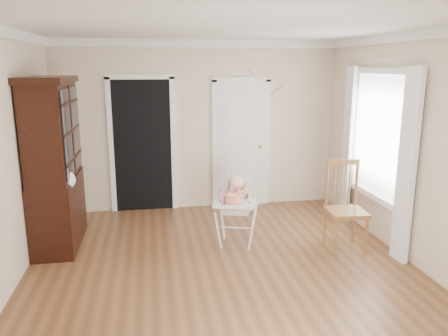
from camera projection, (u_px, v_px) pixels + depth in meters
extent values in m
plane|color=brown|center=(225.00, 274.00, 4.95)|extent=(5.00, 5.00, 0.00)
plane|color=white|center=(225.00, 25.00, 4.34)|extent=(5.00, 5.00, 0.00)
plane|color=beige|center=(198.00, 126.00, 7.05)|extent=(4.50, 0.00, 4.50)
plane|color=beige|center=(417.00, 151.00, 5.02)|extent=(0.00, 5.00, 5.00)
cube|color=black|center=(143.00, 146.00, 6.95)|extent=(0.90, 0.03, 2.10)
cube|color=white|center=(111.00, 147.00, 6.87)|extent=(0.08, 0.05, 2.18)
cube|color=white|center=(174.00, 146.00, 7.03)|extent=(0.08, 0.05, 2.18)
cube|color=white|center=(140.00, 77.00, 6.70)|extent=(1.06, 0.05, 0.08)
cube|color=white|center=(241.00, 145.00, 7.21)|extent=(0.80, 0.05, 2.05)
cube|color=white|center=(215.00, 146.00, 7.14)|extent=(0.08, 0.05, 2.13)
cube|color=white|center=(267.00, 144.00, 7.29)|extent=(0.08, 0.05, 2.13)
sphere|color=gold|center=(260.00, 146.00, 7.23)|extent=(0.06, 0.06, 0.06)
cube|color=white|center=(380.00, 136.00, 5.77)|extent=(0.02, 1.20, 1.60)
cube|color=white|center=(384.00, 71.00, 5.57)|extent=(0.06, 1.36, 0.08)
cube|color=white|center=(407.00, 167.00, 5.06)|extent=(0.08, 0.28, 2.30)
cube|color=white|center=(348.00, 144.00, 6.56)|extent=(0.08, 0.28, 2.30)
cylinder|color=white|center=(218.00, 231.00, 5.56)|extent=(0.13, 0.09, 0.53)
cylinder|color=white|center=(251.00, 233.00, 5.51)|extent=(0.09, 0.13, 0.53)
cylinder|color=white|center=(222.00, 221.00, 5.94)|extent=(0.09, 0.13, 0.53)
cylinder|color=white|center=(253.00, 222.00, 5.88)|extent=(0.13, 0.09, 0.53)
cylinder|color=white|center=(236.00, 228.00, 5.68)|extent=(0.40, 0.14, 0.02)
cube|color=beige|center=(236.00, 209.00, 5.67)|extent=(0.42, 0.40, 0.07)
cube|color=beige|center=(224.00, 201.00, 5.66)|extent=(0.12, 0.30, 0.16)
cube|color=beige|center=(249.00, 202.00, 5.62)|extent=(0.12, 0.30, 0.16)
cube|color=beige|center=(238.00, 190.00, 5.76)|extent=(0.34, 0.15, 0.39)
cube|color=white|center=(235.00, 204.00, 5.43)|extent=(0.58, 0.49, 0.03)
cube|color=white|center=(233.00, 207.00, 5.26)|extent=(0.48, 0.17, 0.04)
ellipsoid|color=beige|center=(237.00, 198.00, 5.66)|extent=(0.24, 0.22, 0.26)
sphere|color=beige|center=(237.00, 183.00, 5.61)|extent=(0.22, 0.22, 0.18)
sphere|color=red|center=(236.00, 195.00, 5.60)|extent=(0.13, 0.13, 0.13)
sphere|color=red|center=(234.00, 187.00, 5.55)|extent=(0.07, 0.07, 0.07)
sphere|color=red|center=(247.00, 185.00, 5.53)|extent=(0.06, 0.06, 0.06)
cylinder|color=silver|center=(232.00, 203.00, 5.41)|extent=(0.24, 0.24, 0.01)
cylinder|color=red|center=(232.00, 199.00, 5.40)|extent=(0.19, 0.19, 0.10)
cylinder|color=#F2E08C|center=(233.00, 196.00, 5.37)|extent=(0.08, 0.08, 0.02)
cylinder|color=#FB99DB|center=(222.00, 196.00, 5.51)|extent=(0.08, 0.08, 0.12)
cylinder|color=#9870C4|center=(222.00, 190.00, 5.49)|extent=(0.08, 0.08, 0.03)
cone|color=#9870C4|center=(222.00, 187.00, 5.48)|extent=(0.03, 0.03, 0.04)
cube|color=black|center=(59.00, 211.00, 5.69)|extent=(0.50, 1.21, 0.91)
cube|color=black|center=(52.00, 131.00, 5.45)|extent=(0.46, 1.21, 1.21)
cube|color=black|center=(67.00, 134.00, 5.20)|extent=(0.02, 0.52, 1.06)
cube|color=black|center=(75.00, 127.00, 5.78)|extent=(0.02, 0.52, 1.06)
cube|color=black|center=(47.00, 80.00, 5.31)|extent=(0.54, 1.29, 0.08)
ellipsoid|color=white|center=(67.00, 180.00, 5.27)|extent=(0.20, 0.16, 0.22)
cube|color=brown|center=(346.00, 212.00, 5.52)|extent=(0.49, 0.49, 0.05)
cylinder|color=brown|center=(335.00, 237.00, 5.37)|extent=(0.04, 0.04, 0.49)
cylinder|color=brown|center=(366.00, 236.00, 5.40)|extent=(0.04, 0.04, 0.49)
cylinder|color=brown|center=(325.00, 226.00, 5.75)|extent=(0.04, 0.04, 0.49)
cylinder|color=brown|center=(354.00, 225.00, 5.79)|extent=(0.04, 0.04, 0.49)
cylinder|color=brown|center=(327.00, 184.00, 5.63)|extent=(0.04, 0.04, 0.64)
cylinder|color=brown|center=(357.00, 183.00, 5.67)|extent=(0.04, 0.04, 0.64)
cube|color=brown|center=(343.00, 162.00, 5.59)|extent=(0.42, 0.07, 0.07)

